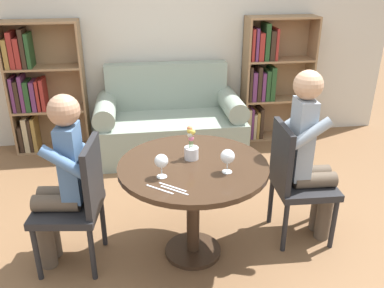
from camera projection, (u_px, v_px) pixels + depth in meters
name	position (u px, v px, depth m)	size (l,w,h in m)	color
ground_plane	(193.00, 252.00, 2.93)	(16.00, 16.00, 0.00)	brown
back_wall	(164.00, 20.00, 4.34)	(5.20, 0.05, 2.70)	beige
round_table	(193.00, 182.00, 2.70)	(0.99, 0.99, 0.71)	#382619
couch	(169.00, 125.00, 4.38)	(1.54, 0.80, 0.92)	gray
bookshelf_left	(38.00, 89.00, 4.29)	(0.78, 0.28, 1.39)	#93704C
bookshelf_right	(268.00, 79.00, 4.62)	(0.78, 0.28, 1.39)	#93704C
chair_left	(78.00, 200.00, 2.65)	(0.47, 0.47, 0.90)	#232326
chair_right	(295.00, 178.00, 2.92)	(0.44, 0.44, 0.90)	#232326
person_left	(61.00, 180.00, 2.60)	(0.45, 0.38, 1.21)	brown
person_right	(310.00, 155.00, 2.86)	(0.43, 0.35, 1.28)	brown
wine_glass_left	(161.00, 162.00, 2.44)	(0.08, 0.08, 0.15)	white
wine_glass_right	(228.00, 157.00, 2.50)	(0.09, 0.09, 0.15)	white
flower_vase	(191.00, 148.00, 2.68)	(0.09, 0.09, 0.23)	silver
knife_left_setting	(173.00, 187.00, 2.37)	(0.15, 0.13, 0.00)	silver
fork_left_setting	(174.00, 190.00, 2.33)	(0.15, 0.13, 0.00)	silver
knife_right_setting	(160.00, 189.00, 2.34)	(0.15, 0.13, 0.00)	silver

